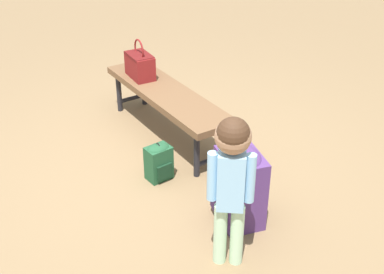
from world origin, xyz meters
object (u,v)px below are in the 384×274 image
Objects in this scene: child_standing at (231,171)px; handbag at (140,64)px; backpack_small at (159,161)px; park_bench at (166,97)px; backpack_large at (240,183)px.

handbag is at bearing -176.29° from child_standing.
handbag reaches higher than backpack_small.
child_standing is (2.07, 0.13, 0.12)m from handbag.
handbag is (-0.37, -0.16, 0.18)m from park_bench.
backpack_small is at bearing -19.24° from park_bench.
child_standing is at bearing -29.61° from backpack_large.
backpack_small is at bearing -168.74° from child_standing.
child_standing is (1.70, -0.02, 0.30)m from park_bench.
park_bench is 4.48× the size of handbag.
child_standing is at bearing -0.79° from park_bench.
handbag is 1.12× the size of backpack_small.
park_bench is at bearing 179.21° from child_standing.
backpack_large is at bearing 32.94° from backpack_small.
handbag reaches higher than backpack_large.
child_standing reaches higher than backpack_large.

